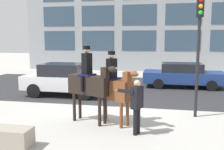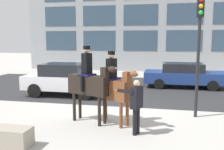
{
  "view_description": "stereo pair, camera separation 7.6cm",
  "coord_description": "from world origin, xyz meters",
  "px_view_note": "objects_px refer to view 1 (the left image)",
  "views": [
    {
      "loc": [
        1.96,
        -9.65,
        2.81
      ],
      "look_at": [
        0.27,
        -0.97,
        1.57
      ],
      "focal_mm": 40.0,
      "sensor_mm": 36.0,
      "label": 1
    },
    {
      "loc": [
        2.04,
        -9.63,
        2.81
      ],
      "look_at": [
        0.27,
        -0.97,
        1.57
      ],
      "focal_mm": 40.0,
      "sensor_mm": 36.0,
      "label": 2
    }
  ],
  "objects_px": {
    "mounted_horse_companion": "(114,87)",
    "pedestrian_bystander": "(136,103)",
    "mounted_horse_lead": "(90,83)",
    "street_car_near_lane": "(65,79)",
    "traffic_light": "(199,38)",
    "street_car_far_lane": "(183,75)"
  },
  "relations": [
    {
      "from": "mounted_horse_companion",
      "to": "pedestrian_bystander",
      "type": "height_order",
      "value": "mounted_horse_companion"
    },
    {
      "from": "mounted_horse_lead",
      "to": "street_car_near_lane",
      "type": "height_order",
      "value": "mounted_horse_lead"
    },
    {
      "from": "pedestrian_bystander",
      "to": "traffic_light",
      "type": "xyz_separation_m",
      "value": [
        1.98,
        2.15,
        1.91
      ]
    },
    {
      "from": "mounted_horse_companion",
      "to": "street_car_near_lane",
      "type": "xyz_separation_m",
      "value": [
        -3.28,
        3.86,
        -0.42
      ]
    },
    {
      "from": "street_car_near_lane",
      "to": "traffic_light",
      "type": "height_order",
      "value": "traffic_light"
    },
    {
      "from": "street_car_near_lane",
      "to": "street_car_far_lane",
      "type": "bearing_deg",
      "value": 29.25
    },
    {
      "from": "pedestrian_bystander",
      "to": "street_car_near_lane",
      "type": "height_order",
      "value": "pedestrian_bystander"
    },
    {
      "from": "pedestrian_bystander",
      "to": "street_car_far_lane",
      "type": "distance_m",
      "value": 8.36
    },
    {
      "from": "mounted_horse_lead",
      "to": "traffic_light",
      "type": "bearing_deg",
      "value": 41.26
    },
    {
      "from": "mounted_horse_lead",
      "to": "traffic_light",
      "type": "height_order",
      "value": "traffic_light"
    },
    {
      "from": "mounted_horse_companion",
      "to": "street_car_near_lane",
      "type": "height_order",
      "value": "mounted_horse_companion"
    },
    {
      "from": "traffic_light",
      "to": "street_car_far_lane",
      "type": "bearing_deg",
      "value": 89.79
    },
    {
      "from": "mounted_horse_lead",
      "to": "street_car_near_lane",
      "type": "distance_m",
      "value": 4.63
    },
    {
      "from": "street_car_far_lane",
      "to": "traffic_light",
      "type": "relative_size",
      "value": 1.09
    },
    {
      "from": "pedestrian_bystander",
      "to": "traffic_light",
      "type": "bearing_deg",
      "value": -107.04
    },
    {
      "from": "mounted_horse_companion",
      "to": "pedestrian_bystander",
      "type": "distance_m",
      "value": 1.21
    },
    {
      "from": "mounted_horse_lead",
      "to": "mounted_horse_companion",
      "type": "xyz_separation_m",
      "value": [
        0.82,
        0.02,
        -0.12
      ]
    },
    {
      "from": "mounted_horse_lead",
      "to": "street_car_near_lane",
      "type": "bearing_deg",
      "value": 143.36
    },
    {
      "from": "street_car_far_lane",
      "to": "traffic_light",
      "type": "distance_m",
      "value": 6.34
    },
    {
      "from": "mounted_horse_lead",
      "to": "mounted_horse_companion",
      "type": "bearing_deg",
      "value": 22.57
    },
    {
      "from": "street_car_far_lane",
      "to": "traffic_light",
      "type": "bearing_deg",
      "value": -90.21
    },
    {
      "from": "mounted_horse_companion",
      "to": "traffic_light",
      "type": "distance_m",
      "value": 3.51
    }
  ]
}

